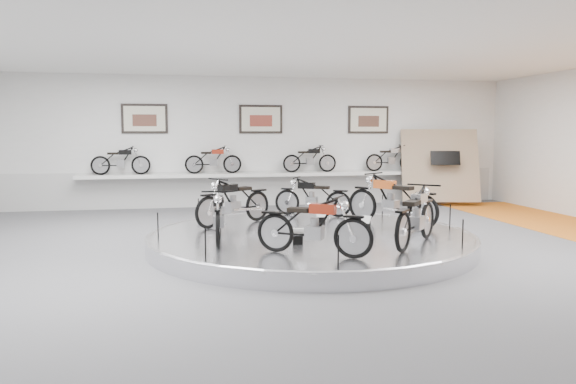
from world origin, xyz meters
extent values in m
plane|color=#535355|center=(0.00, 0.00, 0.00)|extent=(16.00, 16.00, 0.00)
plane|color=white|center=(0.00, 0.00, 4.00)|extent=(16.00, 16.00, 0.00)
plane|color=white|center=(0.00, 7.00, 2.00)|extent=(16.00, 0.00, 16.00)
plane|color=white|center=(0.00, -7.00, 2.00)|extent=(16.00, 0.00, 16.00)
cube|color=#BCBCBA|center=(0.00, 6.98, 0.55)|extent=(15.68, 0.04, 1.10)
cylinder|color=silver|center=(0.00, 0.30, 0.15)|extent=(6.40, 6.40, 0.30)
torus|color=#B2B2BA|center=(0.00, 0.30, 0.27)|extent=(6.40, 6.40, 0.10)
cube|color=silver|center=(0.00, 6.70, 1.00)|extent=(11.00, 0.55, 0.10)
cube|color=beige|center=(-3.50, 6.96, 2.70)|extent=(1.35, 0.06, 0.88)
cube|color=beige|center=(0.00, 6.96, 2.70)|extent=(1.35, 0.06, 0.88)
cube|color=beige|center=(3.50, 6.96, 2.70)|extent=(1.35, 0.06, 0.88)
cube|color=#8F6E5B|center=(5.60, 6.10, 1.25)|extent=(2.56, 1.52, 2.30)
camera|label=1|loc=(-2.57, -10.38, 2.27)|focal=35.00mm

